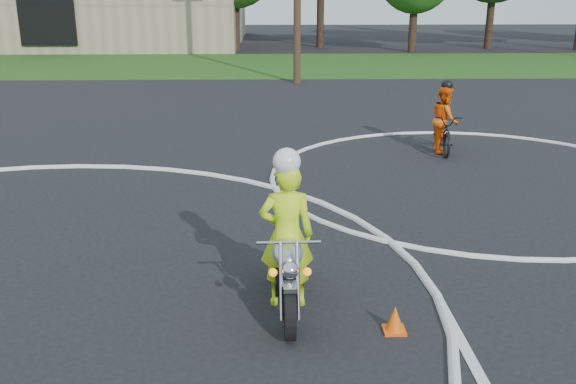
{
  "coord_description": "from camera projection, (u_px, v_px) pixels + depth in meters",
  "views": [
    {
      "loc": [
        4.0,
        -3.96,
        3.61
      ],
      "look_at": [
        4.2,
        3.81,
        1.1
      ],
      "focal_mm": 40.0,
      "sensor_mm": 36.0,
      "label": 1
    }
  ],
  "objects": [
    {
      "name": "grass_strip",
      "position": [
        187.0,
        65.0,
        30.46
      ],
      "size": [
        120.0,
        10.0,
        0.02
      ],
      "primitive_type": "cube",
      "color": "#1E4714",
      "rests_on": "ground"
    },
    {
      "name": "course_markings",
      "position": [
        142.0,
        255.0,
        8.97
      ],
      "size": [
        19.05,
        19.05,
        0.12
      ],
      "color": "silver",
      "rests_on": "ground"
    },
    {
      "name": "primary_motorcycle",
      "position": [
        287.0,
        269.0,
        7.36
      ],
      "size": [
        0.69,
        1.96,
        1.03
      ],
      "rotation": [
        0.0,
        0.0,
        0.02
      ],
      "color": "black",
      "rests_on": "ground"
    },
    {
      "name": "rider_primary_grp",
      "position": [
        287.0,
        231.0,
        7.36
      ],
      "size": [
        0.64,
        0.43,
        1.91
      ],
      "rotation": [
        0.0,
        0.0,
        0.02
      ],
      "color": "#CAF91A",
      "rests_on": "ground"
    },
    {
      "name": "rider_second_grp",
      "position": [
        444.0,
        127.0,
        14.43
      ],
      "size": [
        0.75,
        1.75,
        1.64
      ],
      "rotation": [
        0.0,
        0.0,
        -0.09
      ],
      "color": "black",
      "rests_on": "ground"
    },
    {
      "name": "traffic_cones",
      "position": [
        426.0,
        288.0,
        7.71
      ],
      "size": [
        17.6,
        9.9,
        0.3
      ],
      "color": "#F95A0D",
      "rests_on": "ground"
    }
  ]
}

